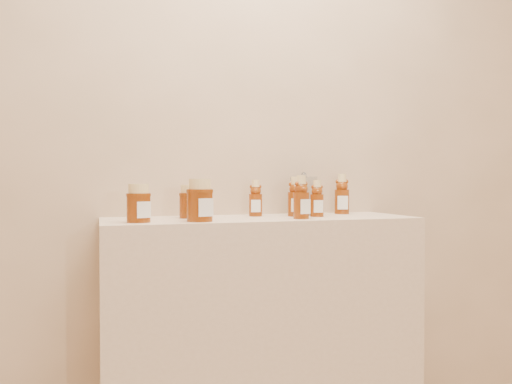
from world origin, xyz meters
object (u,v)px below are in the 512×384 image
object	(u,v)px
display_table	(261,333)
bear_bottle_back_left	(256,196)
bear_bottle_front_left	(301,194)
honey_jar_left	(139,203)
glass_canister	(304,194)

from	to	relation	value
display_table	bear_bottle_back_left	world-z (taller)	bear_bottle_back_left
bear_bottle_front_left	honey_jar_left	bearing A→B (deg)	170.30
honey_jar_left	bear_bottle_front_left	bearing A→B (deg)	-22.44
display_table	bear_bottle_back_left	distance (m)	0.54
bear_bottle_front_left	glass_canister	xyz separation A→B (m)	(0.10, 0.21, -0.01)
glass_canister	display_table	bearing A→B (deg)	-155.11
bear_bottle_front_left	glass_canister	size ratio (longest dim) A/B	1.06
display_table	bear_bottle_front_left	xyz separation A→B (m)	(0.12, -0.11, 0.54)
display_table	bear_bottle_front_left	distance (m)	0.57
display_table	honey_jar_left	distance (m)	0.70
display_table	bear_bottle_front_left	bearing A→B (deg)	-40.78
bear_bottle_back_left	honey_jar_left	distance (m)	0.51
bear_bottle_back_left	honey_jar_left	xyz separation A→B (m)	(-0.47, -0.17, -0.02)
glass_canister	honey_jar_left	bearing A→B (deg)	-164.34
bear_bottle_back_left	glass_canister	bearing A→B (deg)	21.28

